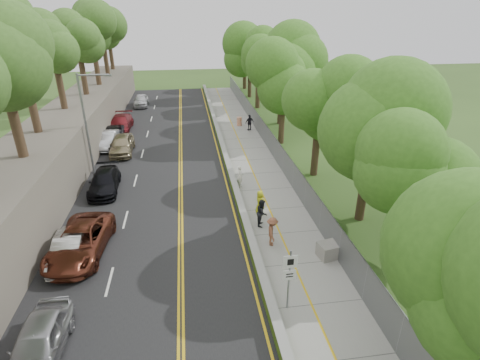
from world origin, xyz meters
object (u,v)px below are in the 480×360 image
object	(u,v)px
concrete_block	(330,250)
car_0	(39,343)
person_far	(250,122)
car_1	(69,249)
streetlight	(88,118)
car_2	(80,242)
signpost	(289,274)
painter_0	(260,202)
construction_barrel	(239,121)

from	to	relation	value
concrete_block	car_0	distance (m)	14.07
concrete_block	person_far	size ratio (longest dim) A/B	0.71
car_0	car_1	bearing A→B (deg)	95.06
streetlight	car_2	bearing A→B (deg)	-82.95
car_0	streetlight	bearing A→B (deg)	94.70
car_1	car_2	world-z (taller)	car_2
car_2	signpost	bearing A→B (deg)	-23.95
car_0	car_2	distance (m)	6.79
streetlight	painter_0	bearing A→B (deg)	-35.33
car_1	painter_0	bearing A→B (deg)	15.39
signpost	painter_0	bearing A→B (deg)	87.33
construction_barrel	person_far	distance (m)	2.20
construction_barrel	streetlight	bearing A→B (deg)	-138.94
construction_barrel	car_1	world-z (taller)	car_1
construction_barrel	car_0	world-z (taller)	car_0
car_0	person_far	world-z (taller)	person_far
concrete_block	person_far	xyz separation A→B (m)	(-0.45, 23.36, 0.46)
construction_barrel	person_far	world-z (taller)	person_far
car_1	painter_0	size ratio (longest dim) A/B	2.53
signpost	car_1	size ratio (longest dim) A/B	0.76
painter_0	car_0	bearing A→B (deg)	113.53
car_0	construction_barrel	bearing A→B (deg)	68.25
car_0	car_2	bearing A→B (deg)	90.55
signpost	construction_barrel	distance (m)	28.85
signpost	streetlight	bearing A→B (deg)	124.08
person_far	construction_barrel	bearing A→B (deg)	-87.79
streetlight	construction_barrel	bearing A→B (deg)	41.06
streetlight	car_1	world-z (taller)	streetlight
painter_0	car_2	bearing A→B (deg)	86.23
car_1	person_far	world-z (taller)	person_far
construction_barrel	painter_0	distance (m)	20.24
concrete_block	car_1	world-z (taller)	car_1
car_0	car_2	xyz separation A→B (m)	(-0.05, 6.79, 0.04)
streetlight	concrete_block	distance (m)	20.51
concrete_block	streetlight	bearing A→B (deg)	137.32
streetlight	car_0	size ratio (longest dim) A/B	1.81
streetlight	concrete_block	world-z (taller)	streetlight
streetlight	car_1	xyz separation A→B (m)	(0.91, -11.87, -3.93)
streetlight	car_1	bearing A→B (deg)	-85.60
concrete_block	car_1	distance (m)	13.96
streetlight	car_2	xyz separation A→B (m)	(1.41, -11.40, -3.81)
construction_barrel	car_0	distance (m)	32.24
construction_barrel	concrete_block	xyz separation A→B (m)	(1.30, -25.34, -0.07)
car_2	person_far	world-z (taller)	person_far
car_0	car_1	world-z (taller)	car_0
construction_barrel	car_2	bearing A→B (deg)	-117.53
signpost	construction_barrel	xyz separation A→B (m)	(1.95, 28.74, -1.44)
streetlight	concrete_block	size ratio (longest dim) A/B	6.51
car_2	person_far	xyz separation A→B (m)	(12.91, 21.15, 0.09)
car_0	painter_0	distance (m)	14.29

